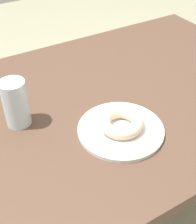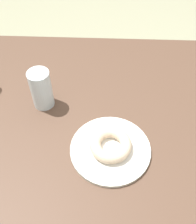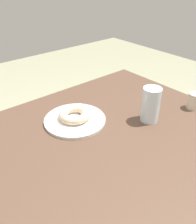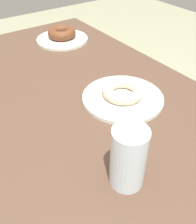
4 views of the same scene
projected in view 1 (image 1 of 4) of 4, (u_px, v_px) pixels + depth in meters
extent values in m
plane|color=gray|center=(110.00, 217.00, 1.44)|extent=(6.00, 6.00, 0.00)
cube|color=brown|center=(115.00, 99.00, 1.01)|extent=(1.24, 0.83, 0.04)
cylinder|color=brown|center=(164.00, 91.00, 1.66)|extent=(0.05, 0.05, 0.66)
cylinder|color=silver|center=(121.00, 130.00, 0.86)|extent=(0.24, 0.24, 0.01)
cube|color=white|center=(121.00, 128.00, 0.85)|extent=(0.17, 0.17, 0.00)
torus|color=beige|center=(121.00, 123.00, 0.84)|extent=(0.12, 0.12, 0.03)
cylinder|color=silver|center=(16.00, 103.00, 0.84)|extent=(0.07, 0.07, 0.14)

